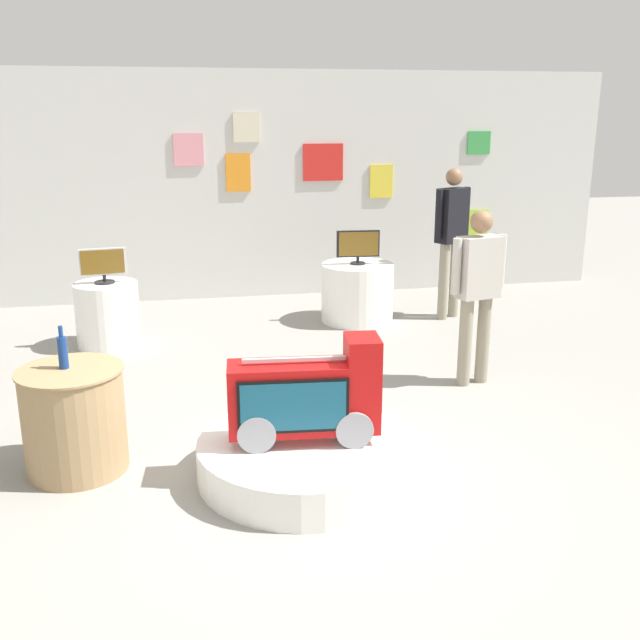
# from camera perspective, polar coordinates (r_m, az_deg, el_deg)

# --- Properties ---
(ground_plane) EXTENTS (30.00, 30.00, 0.00)m
(ground_plane) POSITION_cam_1_polar(r_m,az_deg,el_deg) (5.11, -1.07, -12.21)
(ground_plane) COLOR gray
(back_wall_display) EXTENTS (10.16, 0.13, 2.95)m
(back_wall_display) POSITION_cam_1_polar(r_m,az_deg,el_deg) (9.70, -6.55, 10.42)
(back_wall_display) COLOR silver
(back_wall_display) RESTS_ON ground
(main_display_pedestal) EXTENTS (1.46, 1.46, 0.27)m
(main_display_pedestal) POSITION_cam_1_polar(r_m,az_deg,el_deg) (5.06, -1.26, -10.81)
(main_display_pedestal) COLOR white
(main_display_pedestal) RESTS_ON ground
(novelty_firetruck_tv) EXTENTS (1.03, 0.42, 0.72)m
(novelty_firetruck_tv) POSITION_cam_1_polar(r_m,az_deg,el_deg) (4.87, -1.07, -6.36)
(novelty_firetruck_tv) COLOR gray
(novelty_firetruck_tv) RESTS_ON main_display_pedestal
(display_pedestal_left_rear) EXTENTS (0.66, 0.66, 0.69)m
(display_pedestal_left_rear) POSITION_cam_1_polar(r_m,az_deg,el_deg) (8.00, -16.41, 0.40)
(display_pedestal_left_rear) COLOR white
(display_pedestal_left_rear) RESTS_ON ground
(tv_on_left_rear) EXTENTS (0.48, 0.21, 0.37)m
(tv_on_left_rear) POSITION_cam_1_polar(r_m,az_deg,el_deg) (7.87, -16.73, 4.23)
(tv_on_left_rear) COLOR black
(tv_on_left_rear) RESTS_ON display_pedestal_left_rear
(display_pedestal_center_rear) EXTENTS (0.86, 0.86, 0.69)m
(display_pedestal_center_rear) POSITION_cam_1_polar(r_m,az_deg,el_deg) (8.64, 2.96, 2.18)
(display_pedestal_center_rear) COLOR white
(display_pedestal_center_rear) RESTS_ON ground
(tv_on_center_rear) EXTENTS (0.51, 0.18, 0.40)m
(tv_on_center_rear) POSITION_cam_1_polar(r_m,az_deg,el_deg) (8.51, 3.03, 5.90)
(tv_on_center_rear) COLOR black
(tv_on_center_rear) RESTS_ON display_pedestal_center_rear
(side_table_round) EXTENTS (0.72, 0.72, 0.74)m
(side_table_round) POSITION_cam_1_polar(r_m,az_deg,el_deg) (5.31, -18.81, -7.39)
(side_table_round) COLOR #9E7F56
(side_table_round) RESTS_ON ground
(bottle_on_side_table) EXTENTS (0.07, 0.07, 0.30)m
(bottle_on_side_table) POSITION_cam_1_polar(r_m,az_deg,el_deg) (5.18, -19.64, -2.34)
(bottle_on_side_table) COLOR navy
(bottle_on_side_table) RESTS_ON side_table_round
(shopper_browsing_near_truck) EXTENTS (0.55, 0.28, 1.60)m
(shopper_browsing_near_truck) POSITION_cam_1_polar(r_m,az_deg,el_deg) (6.61, 12.33, 2.74)
(shopper_browsing_near_truck) COLOR gray
(shopper_browsing_near_truck) RESTS_ON ground
(shopper_browsing_rear) EXTENTS (0.50, 0.36, 1.79)m
(shopper_browsing_rear) POSITION_cam_1_polar(r_m,az_deg,el_deg) (8.76, 10.33, 6.89)
(shopper_browsing_rear) COLOR gray
(shopper_browsing_rear) RESTS_ON ground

